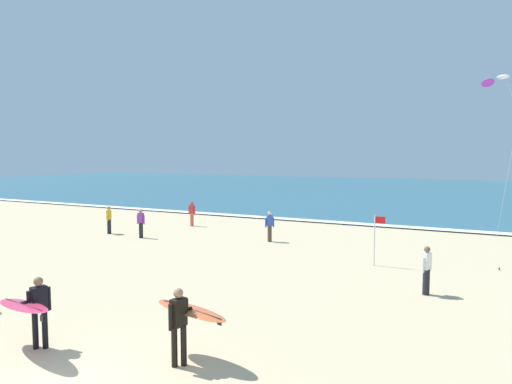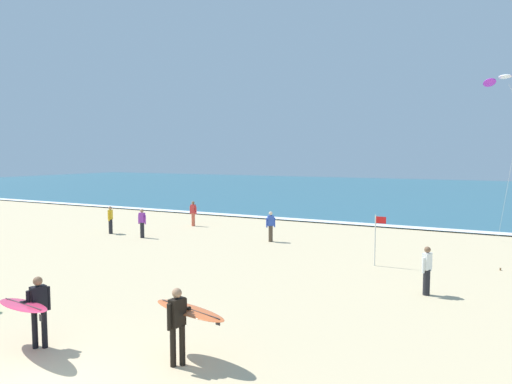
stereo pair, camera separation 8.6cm
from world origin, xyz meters
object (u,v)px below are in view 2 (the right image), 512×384
object	(u,v)px
surfer_lead	(183,316)
bystander_red_top	(193,213)
kite_arc_ivory_mid	(505,81)
bystander_white_top	(427,270)
bystander_yellow_top	(110,220)
surfer_trailing	(31,306)
lifeguard_flag	(377,235)
bystander_blue_top	(271,226)
bystander_purple_top	(142,223)

from	to	relation	value
surfer_lead	bystander_red_top	size ratio (longest dim) A/B	1.29
kite_arc_ivory_mid	bystander_white_top	size ratio (longest dim) A/B	5.43
bystander_yellow_top	bystander_red_top	world-z (taller)	same
surfer_trailing	bystander_red_top	world-z (taller)	surfer_trailing
bystander_white_top	lifeguard_flag	size ratio (longest dim) A/B	0.76
bystander_white_top	surfer_trailing	bearing A→B (deg)	-131.64
surfer_trailing	bystander_blue_top	world-z (taller)	surfer_trailing
bystander_purple_top	bystander_yellow_top	bearing A→B (deg)	175.67
bystander_blue_top	kite_arc_ivory_mid	bearing A→B (deg)	27.98
bystander_yellow_top	bystander_white_top	xyz separation A→B (m)	(17.62, -3.93, 0.00)
surfer_lead	surfer_trailing	distance (m)	3.67
bystander_white_top	lifeguard_flag	bearing A→B (deg)	125.96
surfer_trailing	bystander_white_top	distance (m)	11.48
surfer_trailing	kite_arc_ivory_mid	xyz separation A→B (m)	(9.89, 20.14, 7.28)
kite_arc_ivory_mid	bystander_white_top	distance (m)	13.97
surfer_trailing	kite_arc_ivory_mid	bearing A→B (deg)	63.86
bystander_white_top	lifeguard_flag	world-z (taller)	lifeguard_flag
surfer_lead	bystander_white_top	xyz separation A→B (m)	(4.12, 7.50, -0.23)
bystander_yellow_top	bystander_blue_top	xyz separation A→B (m)	(9.26, 2.00, 0.00)
kite_arc_ivory_mid	lifeguard_flag	size ratio (longest dim) A/B	4.11
surfer_trailing	bystander_red_top	distance (m)	18.54
surfer_lead	bystander_red_top	bearing A→B (deg)	124.31
kite_arc_ivory_mid	bystander_red_top	bearing A→B (deg)	-169.70
bystander_purple_top	bystander_blue_top	bearing A→B (deg)	17.96
surfer_lead	surfer_trailing	bearing A→B (deg)	-162.90
bystander_purple_top	bystander_blue_top	distance (m)	7.09
bystander_yellow_top	bystander_white_top	size ratio (longest dim) A/B	1.00
kite_arc_ivory_mid	lifeguard_flag	bearing A→B (deg)	-118.46
lifeguard_flag	bystander_yellow_top	bearing A→B (deg)	177.14
bystander_white_top	bystander_blue_top	bearing A→B (deg)	144.66
bystander_yellow_top	bystander_white_top	bearing A→B (deg)	-12.57
kite_arc_ivory_mid	lifeguard_flag	world-z (taller)	kite_arc_ivory_mid
surfer_trailing	bystander_purple_top	bearing A→B (deg)	121.23
bystander_blue_top	bystander_white_top	xyz separation A→B (m)	(8.35, -5.92, 0.00)
kite_arc_ivory_mid	bystander_blue_top	distance (m)	14.17
surfer_trailing	bystander_blue_top	size ratio (longest dim) A/B	1.46
bystander_yellow_top	bystander_red_top	distance (m)	5.20
bystander_purple_top	lifeguard_flag	world-z (taller)	lifeguard_flag
surfer_trailing	lifeguard_flag	xyz separation A→B (m)	(5.33, 11.74, 0.22)
bystander_blue_top	surfer_trailing	bearing A→B (deg)	-87.14
surfer_lead	lifeguard_flag	bearing A→B (deg)	80.27
kite_arc_ivory_mid	bystander_red_top	world-z (taller)	kite_arc_ivory_mid
bystander_yellow_top	bystander_blue_top	bearing A→B (deg)	12.16
bystander_yellow_top	surfer_trailing	bearing A→B (deg)	-51.40
bystander_yellow_top	surfer_lead	bearing A→B (deg)	-40.28
surfer_lead	bystander_purple_top	world-z (taller)	surfer_lead
bystander_white_top	bystander_red_top	xyz separation A→B (m)	(-15.00, 8.43, 0.00)
surfer_trailing	bystander_yellow_top	bearing A→B (deg)	128.60
surfer_trailing	kite_arc_ivory_mid	distance (m)	23.59
kite_arc_ivory_mid	bystander_purple_top	distance (m)	20.47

